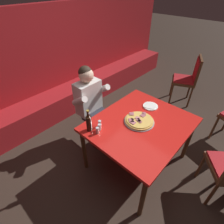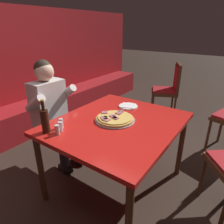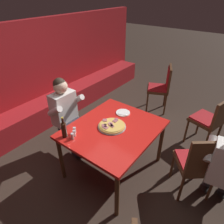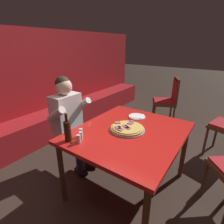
{
  "view_description": "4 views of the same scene",
  "coord_description": "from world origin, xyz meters",
  "px_view_note": "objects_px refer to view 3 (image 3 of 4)",
  "views": [
    {
      "loc": [
        -1.45,
        -0.85,
        2.22
      ],
      "look_at": [
        -0.18,
        0.33,
        0.88
      ],
      "focal_mm": 28.0,
      "sensor_mm": 36.0,
      "label": 1
    },
    {
      "loc": [
        -1.42,
        -0.93,
        1.6
      ],
      "look_at": [
        0.11,
        0.14,
        0.8
      ],
      "focal_mm": 32.0,
      "sensor_mm": 36.0,
      "label": 2
    },
    {
      "loc": [
        -1.72,
        -1.28,
        2.39
      ],
      "look_at": [
        -0.0,
        0.02,
        1.02
      ],
      "focal_mm": 32.0,
      "sensor_mm": 36.0,
      "label": 3
    },
    {
      "loc": [
        -1.48,
        -0.8,
        1.65
      ],
      "look_at": [
        -0.17,
        0.11,
        1.02
      ],
      "focal_mm": 28.0,
      "sensor_mm": 36.0,
      "label": 4
    }
  ],
  "objects_px": {
    "plate_white_paper": "(123,113)",
    "shaker_black_pepper": "(72,136)",
    "main_dining_table": "(113,132)",
    "diner_seated_blue_shirt": "(68,114)",
    "shaker_red_pepper_flakes": "(75,130)",
    "pizza": "(112,126)",
    "dining_chair_far_left": "(199,162)",
    "beer_bottle": "(64,130)",
    "shaker_oregano": "(74,134)",
    "dining_chair_side_aisle": "(162,85)",
    "dining_chair_near_left": "(211,118)"
  },
  "relations": [
    {
      "from": "beer_bottle",
      "to": "shaker_black_pepper",
      "type": "relative_size",
      "value": 3.4
    },
    {
      "from": "beer_bottle",
      "to": "plate_white_paper",
      "type": "bearing_deg",
      "value": -16.95
    },
    {
      "from": "shaker_red_pepper_flakes",
      "to": "diner_seated_blue_shirt",
      "type": "xyz_separation_m",
      "value": [
        0.32,
        0.5,
        -0.11
      ]
    },
    {
      "from": "shaker_red_pepper_flakes",
      "to": "diner_seated_blue_shirt",
      "type": "height_order",
      "value": "diner_seated_blue_shirt"
    },
    {
      "from": "plate_white_paper",
      "to": "shaker_red_pepper_flakes",
      "type": "relative_size",
      "value": 2.44
    },
    {
      "from": "shaker_oregano",
      "to": "dining_chair_side_aisle",
      "type": "height_order",
      "value": "dining_chair_side_aisle"
    },
    {
      "from": "pizza",
      "to": "plate_white_paper",
      "type": "bearing_deg",
      "value": 11.02
    },
    {
      "from": "diner_seated_blue_shirt",
      "to": "dining_chair_near_left",
      "type": "xyz_separation_m",
      "value": [
        1.44,
        -1.79,
        -0.13
      ]
    },
    {
      "from": "pizza",
      "to": "dining_chair_near_left",
      "type": "xyz_separation_m",
      "value": [
        1.37,
        -0.99,
        -0.22
      ]
    },
    {
      "from": "pizza",
      "to": "dining_chair_far_left",
      "type": "xyz_separation_m",
      "value": [
        0.27,
        -1.12,
        -0.21
      ]
    },
    {
      "from": "plate_white_paper",
      "to": "dining_chair_far_left",
      "type": "bearing_deg",
      "value": -94.93
    },
    {
      "from": "pizza",
      "to": "plate_white_paper",
      "type": "xyz_separation_m",
      "value": [
        0.37,
        0.07,
        -0.01
      ]
    },
    {
      "from": "beer_bottle",
      "to": "shaker_black_pepper",
      "type": "height_order",
      "value": "beer_bottle"
    },
    {
      "from": "shaker_red_pepper_flakes",
      "to": "pizza",
      "type": "bearing_deg",
      "value": -37.4
    },
    {
      "from": "main_dining_table",
      "to": "shaker_red_pepper_flakes",
      "type": "height_order",
      "value": "shaker_red_pepper_flakes"
    },
    {
      "from": "main_dining_table",
      "to": "shaker_black_pepper",
      "type": "bearing_deg",
      "value": 151.2
    },
    {
      "from": "pizza",
      "to": "diner_seated_blue_shirt",
      "type": "relative_size",
      "value": 0.3
    },
    {
      "from": "shaker_red_pepper_flakes",
      "to": "shaker_black_pepper",
      "type": "bearing_deg",
      "value": -146.37
    },
    {
      "from": "main_dining_table",
      "to": "shaker_oregano",
      "type": "bearing_deg",
      "value": 146.03
    },
    {
      "from": "dining_chair_near_left",
      "to": "dining_chair_far_left",
      "type": "height_order",
      "value": "dining_chair_far_left"
    },
    {
      "from": "dining_chair_far_left",
      "to": "dining_chair_side_aisle",
      "type": "bearing_deg",
      "value": 36.93
    },
    {
      "from": "plate_white_paper",
      "to": "shaker_black_pepper",
      "type": "relative_size",
      "value": 2.44
    },
    {
      "from": "dining_chair_side_aisle",
      "to": "dining_chair_far_left",
      "type": "relative_size",
      "value": 1.02
    },
    {
      "from": "dining_chair_far_left",
      "to": "main_dining_table",
      "type": "bearing_deg",
      "value": 104.35
    },
    {
      "from": "main_dining_table",
      "to": "dining_chair_side_aisle",
      "type": "distance_m",
      "value": 2.02
    },
    {
      "from": "main_dining_table",
      "to": "diner_seated_blue_shirt",
      "type": "height_order",
      "value": "diner_seated_blue_shirt"
    },
    {
      "from": "pizza",
      "to": "dining_chair_far_left",
      "type": "relative_size",
      "value": 0.38
    },
    {
      "from": "pizza",
      "to": "beer_bottle",
      "type": "relative_size",
      "value": 1.31
    },
    {
      "from": "dining_chair_near_left",
      "to": "dining_chair_far_left",
      "type": "bearing_deg",
      "value": -172.96
    },
    {
      "from": "shaker_red_pepper_flakes",
      "to": "beer_bottle",
      "type": "bearing_deg",
      "value": 161.06
    },
    {
      "from": "shaker_black_pepper",
      "to": "dining_chair_near_left",
      "type": "distance_m",
      "value": 2.24
    },
    {
      "from": "main_dining_table",
      "to": "dining_chair_far_left",
      "type": "height_order",
      "value": "dining_chair_far_left"
    },
    {
      "from": "shaker_red_pepper_flakes",
      "to": "diner_seated_blue_shirt",
      "type": "distance_m",
      "value": 0.6
    },
    {
      "from": "main_dining_table",
      "to": "beer_bottle",
      "type": "distance_m",
      "value": 0.67
    },
    {
      "from": "plate_white_paper",
      "to": "dining_chair_near_left",
      "type": "xyz_separation_m",
      "value": [
        1.0,
        -1.06,
        -0.21
      ]
    },
    {
      "from": "beer_bottle",
      "to": "shaker_black_pepper",
      "type": "bearing_deg",
      "value": -76.83
    },
    {
      "from": "diner_seated_blue_shirt",
      "to": "dining_chair_side_aisle",
      "type": "height_order",
      "value": "diner_seated_blue_shirt"
    },
    {
      "from": "shaker_red_pepper_flakes",
      "to": "dining_chair_side_aisle",
      "type": "relative_size",
      "value": 0.08
    },
    {
      "from": "shaker_oregano",
      "to": "dining_chair_near_left",
      "type": "height_order",
      "value": "dining_chair_near_left"
    },
    {
      "from": "main_dining_table",
      "to": "beer_bottle",
      "type": "relative_size",
      "value": 4.3
    },
    {
      "from": "shaker_black_pepper",
      "to": "diner_seated_blue_shirt",
      "type": "bearing_deg",
      "value": 53.28
    },
    {
      "from": "pizza",
      "to": "dining_chair_far_left",
      "type": "bearing_deg",
      "value": -76.48
    },
    {
      "from": "main_dining_table",
      "to": "shaker_black_pepper",
      "type": "height_order",
      "value": "shaker_black_pepper"
    },
    {
      "from": "main_dining_table",
      "to": "shaker_oregano",
      "type": "relative_size",
      "value": 14.6
    },
    {
      "from": "main_dining_table",
      "to": "dining_chair_far_left",
      "type": "distance_m",
      "value": 1.13
    },
    {
      "from": "dining_chair_far_left",
      "to": "diner_seated_blue_shirt",
      "type": "bearing_deg",
      "value": 100.09
    },
    {
      "from": "plate_white_paper",
      "to": "dining_chair_far_left",
      "type": "height_order",
      "value": "dining_chair_far_left"
    },
    {
      "from": "dining_chair_far_left",
      "to": "plate_white_paper",
      "type": "bearing_deg",
      "value": 85.07
    },
    {
      "from": "plate_white_paper",
      "to": "diner_seated_blue_shirt",
      "type": "distance_m",
      "value": 0.86
    },
    {
      "from": "diner_seated_blue_shirt",
      "to": "dining_chair_side_aisle",
      "type": "xyz_separation_m",
      "value": [
        2.07,
        -0.62,
        -0.11
      ]
    }
  ]
}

